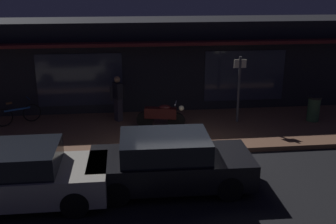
{
  "coord_description": "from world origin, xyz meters",
  "views": [
    {
      "loc": [
        -1.51,
        -10.09,
        5.06
      ],
      "look_at": [
        -0.13,
        2.4,
        0.95
      ],
      "focal_mm": 42.9,
      "sensor_mm": 36.0,
      "label": 1
    }
  ],
  "objects_px": {
    "person_photographer": "(118,98)",
    "trash_bin": "(314,108)",
    "motorcycle": "(162,115)",
    "parked_car_near": "(17,176)",
    "parked_car_far": "(169,162)",
    "bicycle_parked": "(18,114)",
    "sign_post": "(239,85)"
  },
  "relations": [
    {
      "from": "trash_bin",
      "to": "sign_post",
      "type": "bearing_deg",
      "value": 175.68
    },
    {
      "from": "person_photographer",
      "to": "trash_bin",
      "type": "bearing_deg",
      "value": -6.35
    },
    {
      "from": "bicycle_parked",
      "to": "parked_car_far",
      "type": "distance_m",
      "value": 6.98
    },
    {
      "from": "parked_car_far",
      "to": "trash_bin",
      "type": "bearing_deg",
      "value": 35.48
    },
    {
      "from": "bicycle_parked",
      "to": "parked_car_far",
      "type": "xyz_separation_m",
      "value": [
        4.9,
        -4.97,
        0.2
      ]
    },
    {
      "from": "sign_post",
      "to": "parked_car_far",
      "type": "distance_m",
      "value": 5.36
    },
    {
      "from": "parked_car_far",
      "to": "bicycle_parked",
      "type": "bearing_deg",
      "value": 134.59
    },
    {
      "from": "sign_post",
      "to": "trash_bin",
      "type": "height_order",
      "value": "sign_post"
    },
    {
      "from": "parked_car_near",
      "to": "person_photographer",
      "type": "bearing_deg",
      "value": 66.21
    },
    {
      "from": "motorcycle",
      "to": "person_photographer",
      "type": "relative_size",
      "value": 1.01
    },
    {
      "from": "motorcycle",
      "to": "sign_post",
      "type": "relative_size",
      "value": 0.7
    },
    {
      "from": "bicycle_parked",
      "to": "motorcycle",
      "type": "bearing_deg",
      "value": -11.95
    },
    {
      "from": "bicycle_parked",
      "to": "person_photographer",
      "type": "height_order",
      "value": "person_photographer"
    },
    {
      "from": "parked_car_near",
      "to": "parked_car_far",
      "type": "xyz_separation_m",
      "value": [
        3.64,
        0.34,
        0.0
      ]
    },
    {
      "from": "motorcycle",
      "to": "bicycle_parked",
      "type": "height_order",
      "value": "motorcycle"
    },
    {
      "from": "motorcycle",
      "to": "parked_car_near",
      "type": "relative_size",
      "value": 0.41
    },
    {
      "from": "trash_bin",
      "to": "parked_car_near",
      "type": "relative_size",
      "value": 0.23
    },
    {
      "from": "trash_bin",
      "to": "parked_car_near",
      "type": "distance_m",
      "value": 10.46
    },
    {
      "from": "person_photographer",
      "to": "parked_car_far",
      "type": "xyz_separation_m",
      "value": [
        1.31,
        -4.94,
        -0.32
      ]
    },
    {
      "from": "bicycle_parked",
      "to": "parked_car_far",
      "type": "height_order",
      "value": "parked_car_far"
    },
    {
      "from": "sign_post",
      "to": "trash_bin",
      "type": "relative_size",
      "value": 2.58
    },
    {
      "from": "motorcycle",
      "to": "parked_car_near",
      "type": "xyz_separation_m",
      "value": [
        -3.82,
        -4.23,
        0.06
      ]
    },
    {
      "from": "bicycle_parked",
      "to": "sign_post",
      "type": "distance_m",
      "value": 8.0
    },
    {
      "from": "bicycle_parked",
      "to": "parked_car_near",
      "type": "height_order",
      "value": "parked_car_near"
    },
    {
      "from": "person_photographer",
      "to": "trash_bin",
      "type": "xyz_separation_m",
      "value": [
        7.12,
        -0.79,
        -0.41
      ]
    },
    {
      "from": "bicycle_parked",
      "to": "trash_bin",
      "type": "relative_size",
      "value": 1.61
    },
    {
      "from": "motorcycle",
      "to": "trash_bin",
      "type": "bearing_deg",
      "value": 2.55
    },
    {
      "from": "motorcycle",
      "to": "parked_car_far",
      "type": "distance_m",
      "value": 3.9
    },
    {
      "from": "person_photographer",
      "to": "parked_car_near",
      "type": "bearing_deg",
      "value": -113.79
    },
    {
      "from": "parked_car_near",
      "to": "parked_car_far",
      "type": "relative_size",
      "value": 0.99
    },
    {
      "from": "trash_bin",
      "to": "parked_car_far",
      "type": "bearing_deg",
      "value": -144.52
    },
    {
      "from": "parked_car_near",
      "to": "parked_car_far",
      "type": "bearing_deg",
      "value": 5.35
    }
  ]
}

